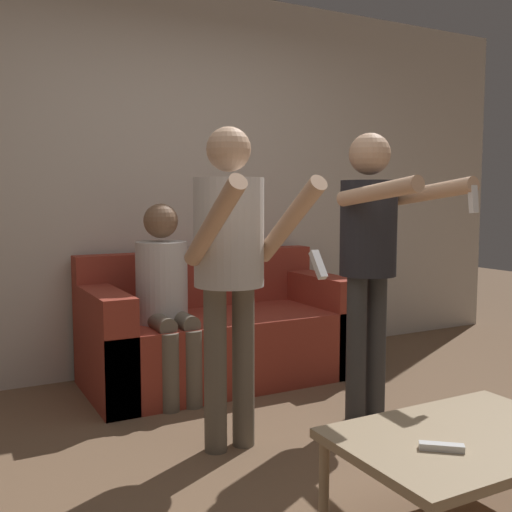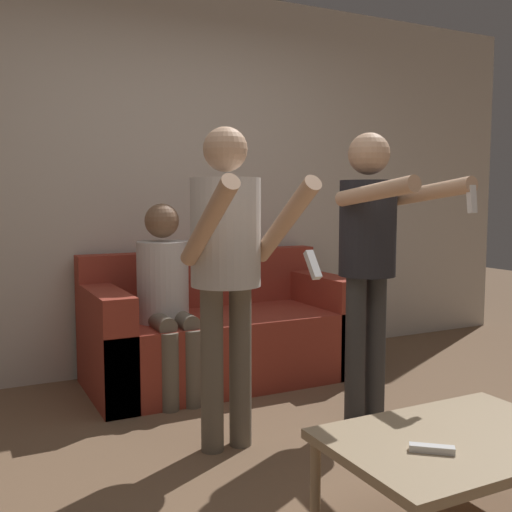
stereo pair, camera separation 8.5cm
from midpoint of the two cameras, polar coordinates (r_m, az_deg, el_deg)
ground_plane at (r=2.74m, az=5.22°, el=-21.02°), size 14.00×14.00×0.00m
wall_back at (r=4.31m, az=-9.86°, el=7.15°), size 6.40×0.06×2.70m
couch at (r=4.09m, az=-4.25°, el=-7.54°), size 1.76×0.83×0.85m
person_standing_left at (r=2.84m, az=-3.27°, el=0.39°), size 0.46×0.70×1.56m
person_standing_right at (r=3.28m, az=10.16°, el=1.19°), size 0.43×0.73×1.57m
person_seated at (r=3.70m, az=-9.31°, el=-3.23°), size 0.32×0.53×1.19m
coffee_table at (r=2.40m, az=18.20°, el=-16.59°), size 0.93×0.63×0.37m
remote_far at (r=2.22m, az=16.16°, el=-17.07°), size 0.14×0.12×0.02m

